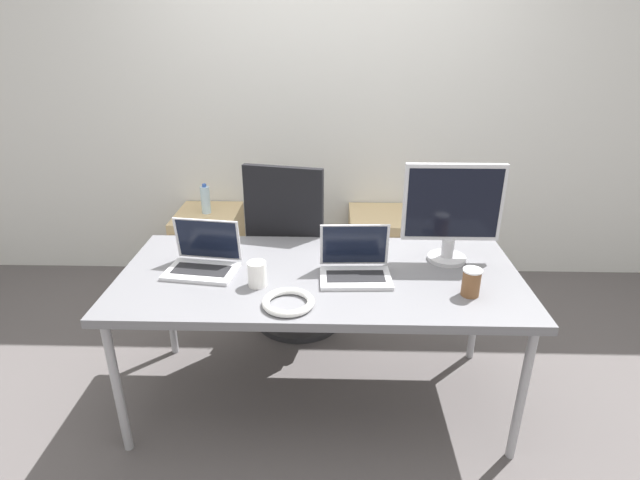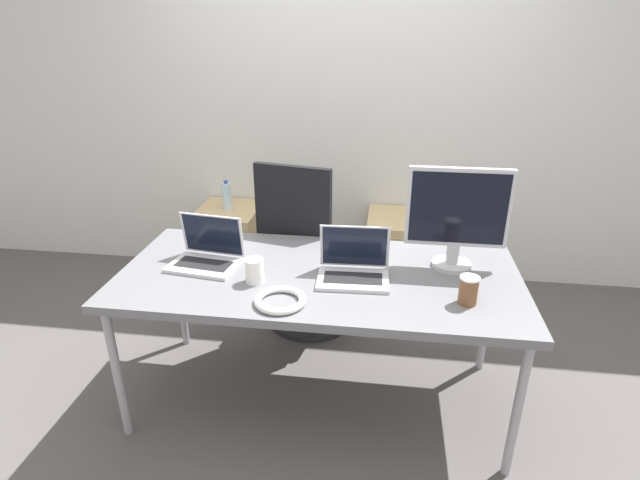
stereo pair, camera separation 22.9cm
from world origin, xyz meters
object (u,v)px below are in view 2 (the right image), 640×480
Objects in this scene: monitor at (457,216)px; cable_coil at (280,300)px; cabinet_right at (397,254)px; coffee_cup_white at (254,271)px; water_bottle at (227,196)px; coffee_cup_brown at (468,290)px; laptop_left at (354,268)px; laptop_right at (207,255)px; cabinet_left at (231,245)px; office_chair at (306,266)px.

monitor is 2.23× the size of cable_coil.
cable_coil is (-0.74, -0.45, -0.24)m from monitor.
coffee_cup_white is at bearing -116.48° from cabinet_right.
water_bottle is 2.04m from coffee_cup_brown.
monitor is 0.95m from coffee_cup_white.
water_bottle is 0.65× the size of laptop_left.
laptop_right is 3.06× the size of coffee_cup_white.
monitor reaches higher than laptop_left.
monitor is (1.45, -1.06, 0.32)m from water_bottle.
coffee_cup_white is at bearing 132.12° from cable_coil.
laptop_left is at bearing 43.32° from cable_coil.
coffee_cup_brown reaches higher than coffee_cup_white.
cabinet_left is 4.62× the size of coffee_cup_brown.
office_chair reaches higher than coffee_cup_brown.
cabinet_left is at bearing 180.00° from cabinet_right.
coffee_cup_brown is 0.56× the size of cable_coil.
water_bottle is at bearing 128.78° from laptop_left.
coffee_cup_brown is at bearing -43.38° from cabinet_left.
laptop_right is 1.60× the size of cable_coil.
cabinet_right is at bearing 101.99° from monitor.
laptop_left reaches higher than coffee_cup_brown.
cable_coil is at bearing -64.75° from water_bottle.
cable_coil is (0.15, -0.17, -0.04)m from coffee_cup_white.
laptop_left and laptop_right have the same top height.
cable_coil is (-0.77, -0.11, -0.05)m from coffee_cup_brown.
water_bottle reaches higher than cabinet_right.
cabinet_right is at bearing 63.52° from coffee_cup_white.
coffee_cup_brown is at bearing -46.22° from office_chair.
cabinet_left is at bearing 136.62° from coffee_cup_brown.
monitor is (1.16, 0.13, 0.21)m from laptop_right.
monitor is (0.46, 0.18, 0.21)m from laptop_left.
office_chair reaches higher than laptop_left.
cable_coil reaches higher than cabinet_right.
office_chair is at bearing -39.45° from cabinet_left.
laptop_left is at bearing -51.17° from cabinet_left.
monitor reaches higher than cabinet_left.
cable_coil is at bearing -87.09° from office_chair.
cabinet_left is at bearing 128.83° from laptop_left.
office_chair is at bearing 133.78° from coffee_cup_brown.
office_chair is 3.18× the size of laptop_right.
laptop_left is (0.99, -1.24, 0.11)m from water_bottle.
coffee_cup_brown is at bearing -79.73° from cabinet_right.
laptop_left is 0.53m from monitor.
coffee_cup_brown is (0.92, -0.06, 0.00)m from coffee_cup_white.
cabinet_left is 1.93m from monitor.
water_bottle is 1.67m from cable_coil.
coffee_cup_brown is at bearing -18.49° from laptop_left.
water_bottle reaches higher than cable_coil.
water_bottle is at bearing 112.68° from coffee_cup_white.
office_chair is at bearing 115.72° from laptop_left.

